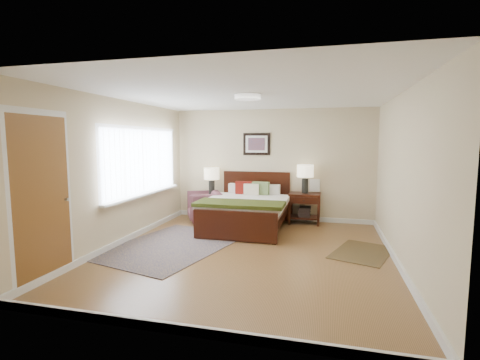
% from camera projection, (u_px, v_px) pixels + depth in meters
% --- Properties ---
extents(floor, '(5.00, 5.00, 0.00)m').
position_uv_depth(floor, '(247.00, 252.00, 5.60)').
color(floor, brown).
rests_on(floor, ground).
extents(back_wall, '(4.50, 0.04, 2.50)m').
position_uv_depth(back_wall, '(272.00, 165.00, 7.87)').
color(back_wall, beige).
rests_on(back_wall, ground).
extents(front_wall, '(4.50, 0.04, 2.50)m').
position_uv_depth(front_wall, '(185.00, 202.00, 3.05)').
color(front_wall, beige).
rests_on(front_wall, ground).
extents(left_wall, '(0.04, 5.00, 2.50)m').
position_uv_depth(left_wall, '(121.00, 172.00, 6.00)').
color(left_wall, beige).
rests_on(left_wall, ground).
extents(right_wall, '(0.04, 5.00, 2.50)m').
position_uv_depth(right_wall, '(402.00, 179.00, 4.92)').
color(right_wall, beige).
rests_on(right_wall, ground).
extents(ceiling, '(4.50, 5.00, 0.02)m').
position_uv_depth(ceiling, '(248.00, 94.00, 5.32)').
color(ceiling, white).
rests_on(ceiling, back_wall).
extents(window, '(0.11, 2.72, 1.32)m').
position_uv_depth(window, '(144.00, 163.00, 6.65)').
color(window, silver).
rests_on(window, left_wall).
extents(door, '(0.06, 1.00, 2.18)m').
position_uv_depth(door, '(42.00, 199.00, 4.33)').
color(door, silver).
rests_on(door, ground).
extents(ceil_fixture, '(0.44, 0.44, 0.08)m').
position_uv_depth(ceil_fixture, '(248.00, 97.00, 5.33)').
color(ceil_fixture, white).
rests_on(ceil_fixture, ceiling).
extents(bed, '(1.65, 1.99, 1.07)m').
position_uv_depth(bed, '(247.00, 205.00, 7.09)').
color(bed, black).
rests_on(bed, ground).
extents(wall_art, '(0.62, 0.05, 0.50)m').
position_uv_depth(wall_art, '(257.00, 144.00, 7.87)').
color(wall_art, black).
rests_on(wall_art, back_wall).
extents(nightstand_left, '(0.47, 0.42, 0.56)m').
position_uv_depth(nightstand_left, '(212.00, 200.00, 8.05)').
color(nightstand_left, black).
rests_on(nightstand_left, ground).
extents(nightstand_right, '(0.67, 0.50, 0.66)m').
position_uv_depth(nightstand_right, '(305.00, 205.00, 7.55)').
color(nightstand_right, black).
rests_on(nightstand_right, ground).
extents(lamp_left, '(0.35, 0.35, 0.61)m').
position_uv_depth(lamp_left, '(212.00, 176.00, 8.01)').
color(lamp_left, black).
rests_on(lamp_left, nightstand_left).
extents(lamp_right, '(0.35, 0.35, 0.61)m').
position_uv_depth(lamp_right, '(305.00, 173.00, 7.48)').
color(lamp_right, black).
rests_on(lamp_right, nightstand_right).
extents(armchair, '(0.97, 0.96, 0.67)m').
position_uv_depth(armchair, '(204.00, 206.00, 7.82)').
color(armchair, brown).
rests_on(armchair, ground).
extents(rug_persian, '(2.28, 2.80, 0.01)m').
position_uv_depth(rug_persian, '(171.00, 246.00, 5.95)').
color(rug_persian, '#0C153C').
rests_on(rug_persian, ground).
extents(rug_navy, '(1.15, 1.39, 0.01)m').
position_uv_depth(rug_navy, '(362.00, 252.00, 5.59)').
color(rug_navy, black).
rests_on(rug_navy, ground).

